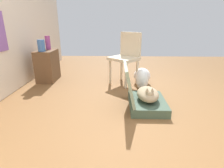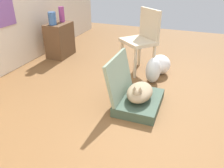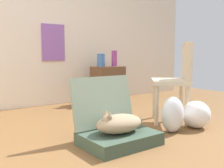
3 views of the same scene
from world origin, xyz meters
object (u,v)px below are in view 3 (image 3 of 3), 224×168
(plastic_bag_clear, at_px, (196,114))
(side_table, at_px, (108,84))
(plastic_bag_white, at_px, (173,115))
(vase_tall, at_px, (101,60))
(cat, at_px, (119,123))
(chair, at_px, (176,78))
(vase_short, at_px, (114,58))
(suitcase_base, at_px, (119,139))

(plastic_bag_clear, height_order, side_table, side_table)
(plastic_bag_white, relative_size, vase_tall, 1.76)
(cat, distance_m, chair, 1.09)
(plastic_bag_white, bearing_deg, vase_tall, 79.40)
(vase_short, bearing_deg, plastic_bag_white, -108.21)
(vase_short, height_order, chair, chair)
(plastic_bag_clear, bearing_deg, suitcase_base, 176.90)
(plastic_bag_white, distance_m, vase_short, 1.91)
(cat, bearing_deg, side_table, 57.13)
(plastic_bag_clear, distance_m, vase_short, 1.89)
(plastic_bag_clear, height_order, chair, chair)
(suitcase_base, distance_m, vase_short, 2.23)
(cat, distance_m, vase_tall, 2.09)
(side_table, bearing_deg, vase_short, -5.64)
(suitcase_base, xyz_separation_m, vase_tall, (1.00, 1.76, 0.63))
(suitcase_base, relative_size, plastic_bag_white, 1.75)
(suitcase_base, bearing_deg, vase_short, 54.38)
(cat, xyz_separation_m, side_table, (1.13, 1.74, 0.10))
(cat, height_order, vase_tall, vase_tall)
(vase_tall, bearing_deg, cat, -119.72)
(cat, bearing_deg, chair, 13.50)
(side_table, relative_size, vase_short, 2.30)
(cat, xyz_separation_m, chair, (1.02, 0.24, 0.32))
(suitcase_base, bearing_deg, plastic_bag_white, -1.16)
(cat, height_order, chair, chair)
(plastic_bag_clear, bearing_deg, side_table, 86.03)
(cat, bearing_deg, vase_short, 54.23)
(side_table, bearing_deg, suitcase_base, -122.70)
(plastic_bag_clear, xyz_separation_m, side_table, (0.12, 1.80, 0.15))
(plastic_bag_clear, xyz_separation_m, vase_tall, (0.00, 1.82, 0.54))
(cat, bearing_deg, vase_tall, 60.28)
(plastic_bag_clear, bearing_deg, chair, 86.92)
(suitcase_base, bearing_deg, chair, 13.61)
(side_table, bearing_deg, chair, -94.14)
(suitcase_base, bearing_deg, cat, 176.65)
(suitcase_base, distance_m, chair, 1.14)
(cat, relative_size, chair, 0.57)
(plastic_bag_clear, distance_m, vase_tall, 1.90)
(cat, height_order, plastic_bag_clear, cat)
(plastic_bag_clear, relative_size, chair, 0.33)
(plastic_bag_white, relative_size, plastic_bag_clear, 1.20)
(vase_tall, bearing_deg, plastic_bag_clear, -90.12)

